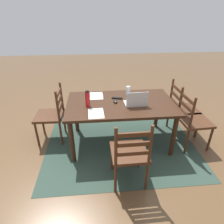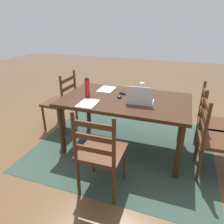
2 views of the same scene
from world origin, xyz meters
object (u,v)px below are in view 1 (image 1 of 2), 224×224
computer_mouse (115,101)px  tv_remote (117,98)px  chair_far_head (130,153)px  chair_left_far (193,121)px  chair_right_near (52,115)px  laptop (136,101)px  chair_left_near (182,109)px  water_bottle (87,98)px  drinking_glass (128,91)px  dining_table (121,107)px

computer_mouse → tv_remote: computer_mouse is taller
chair_far_head → chair_left_far: bearing=-149.1°
computer_mouse → chair_right_near: bearing=-19.9°
chair_right_near → laptop: (-1.32, 0.30, 0.33)m
chair_left_far → chair_far_head: bearing=30.9°
chair_left_near → water_bottle: (1.60, 0.28, 0.40)m
chair_left_near → chair_far_head: bearing=43.6°
chair_right_near → tv_remote: size_ratio=5.59×
laptop → tv_remote: bearing=-44.9°
chair_left_near → water_bottle: 1.68m
chair_left_near → chair_right_near: size_ratio=1.00×
chair_left_far → drinking_glass: chair_left_far is taller
drinking_glass → chair_far_head: bearing=82.1°
chair_far_head → laptop: bearing=-105.8°
laptop → computer_mouse: size_ratio=3.32×
laptop → chair_left_near: bearing=-161.4°
chair_left_far → laptop: size_ratio=2.86×
chair_far_head → chair_left_near: 1.53m
chair_left_far → water_bottle: 1.66m
chair_far_head → chair_left_near: size_ratio=1.00×
chair_far_head → water_bottle: size_ratio=3.71×
chair_left_far → computer_mouse: size_ratio=9.50×
water_bottle → drinking_glass: water_bottle is taller
dining_table → computer_mouse: computer_mouse is taller
chair_right_near → computer_mouse: (-1.03, 0.18, 0.29)m
chair_right_near → tv_remote: 1.11m
chair_left_far → computer_mouse: 1.24m
chair_left_far → laptop: laptop is taller
tv_remote → drinking_glass: bearing=136.8°
chair_left_near → tv_remote: 1.18m
dining_table → tv_remote: size_ratio=9.64×
chair_left_far → drinking_glass: 1.11m
chair_far_head → water_bottle: water_bottle is taller
laptop → water_bottle: bearing=-1.8°
dining_table → chair_left_near: (-1.11, -0.19, -0.19)m
computer_mouse → tv_remote: bearing=-117.7°
chair_left_far → water_bottle: (1.60, -0.11, 0.40)m
laptop → tv_remote: (0.25, -0.25, -0.05)m
dining_table → water_bottle: (0.50, 0.08, 0.22)m
chair_left_far → chair_right_near: bearing=-10.0°
dining_table → tv_remote: bearing=-75.1°
water_bottle → tv_remote: size_ratio=1.50×
chair_right_near → drinking_glass: 1.31m
chair_far_head → computer_mouse: chair_far_head is taller
dining_table → chair_far_head: chair_far_head is taller
tv_remote → chair_left_far: bearing=88.3°
drinking_glass → computer_mouse: bearing=47.0°
chair_left_far → computer_mouse: chair_left_far is taller
computer_mouse → chair_left_near: bearing=179.0°
chair_right_near → water_bottle: size_ratio=3.71×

